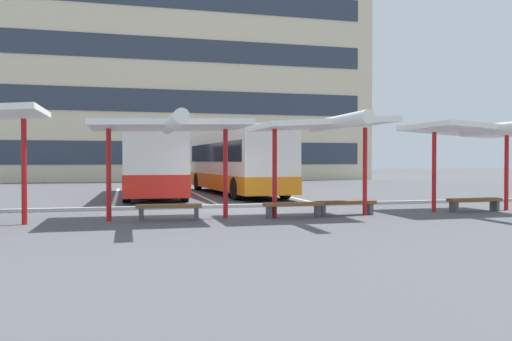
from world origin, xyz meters
TOP-DOWN VIEW (x-y plane):
  - ground_plane at (0.00, 0.00)m, footprint 160.00×160.00m
  - terminal_building at (0.03, 32.48)m, footprint 36.70×14.05m
  - coach_bus_0 at (-2.20, 7.49)m, footprint 2.88×10.77m
  - coach_bus_1 at (1.95, 8.11)m, footprint 3.34×11.28m
  - lane_stripe_0 at (-3.97, 7.91)m, footprint 0.16×14.00m
  - lane_stripe_1 at (0.00, 7.91)m, footprint 0.16×14.00m
  - lane_stripe_2 at (3.97, 7.91)m, footprint 0.16×14.00m
  - waiting_shelter_1 at (-2.29, -2.89)m, footprint 4.34×5.34m
  - bench_1 at (-2.29, -2.68)m, footprint 1.90×0.59m
  - waiting_shelter_2 at (2.29, -3.15)m, footprint 3.94×4.61m
  - bench_2 at (1.39, -2.95)m, footprint 1.83×0.48m
  - bench_3 at (3.19, -2.73)m, footprint 1.92×0.46m
  - waiting_shelter_3 at (7.83, -2.84)m, footprint 3.83×4.96m
  - bench_4 at (7.83, -2.75)m, footprint 1.96×0.51m
  - platform_kerb at (0.00, 0.68)m, footprint 44.00×0.24m

SIDE VIEW (x-z plane):
  - ground_plane at x=0.00m, z-range 0.00..0.00m
  - lane_stripe_0 at x=-3.97m, z-range 0.00..0.01m
  - lane_stripe_1 at x=0.00m, z-range 0.00..0.01m
  - lane_stripe_2 at x=3.97m, z-range 0.00..0.01m
  - platform_kerb at x=0.00m, z-range 0.00..0.12m
  - bench_2 at x=1.39m, z-range 0.11..0.56m
  - bench_1 at x=-2.29m, z-range 0.12..0.57m
  - bench_3 at x=3.19m, z-range 0.12..0.57m
  - bench_4 at x=7.83m, z-range 0.12..0.57m
  - coach_bus_0 at x=-2.20m, z-range -0.15..3.34m
  - coach_bus_1 at x=1.95m, z-range -0.14..3.35m
  - waiting_shelter_1 at x=-2.29m, z-range 1.23..4.10m
  - waiting_shelter_3 at x=7.83m, z-range 1.21..4.15m
  - waiting_shelter_2 at x=2.29m, z-range 1.24..4.25m
  - terminal_building at x=0.03m, z-range -1.37..18.63m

